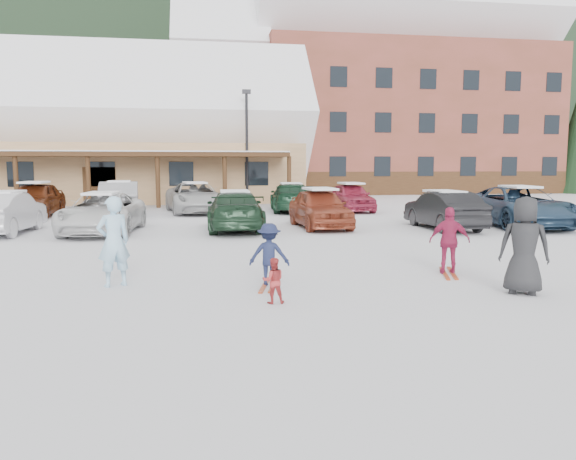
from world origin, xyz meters
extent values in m
plane|color=silver|center=(0.00, 0.00, 0.00)|extent=(160.00, 160.00, 0.00)
cube|color=black|center=(0.00, 85.00, 19.00)|extent=(300.00, 70.00, 38.00)
cube|color=tan|center=(-9.00, 28.00, 1.80)|extent=(28.00, 10.00, 3.60)
cube|color=#422814|center=(-9.00, 21.80, 2.90)|extent=(25.20, 2.60, 0.25)
cube|color=white|center=(-9.00, 28.00, 5.54)|extent=(29.12, 9.69, 9.69)
cube|color=brown|center=(16.00, 38.00, 6.00)|extent=(24.00, 14.00, 12.00)
cube|color=brown|center=(0.50, 38.00, 4.50)|extent=(7.00, 12.60, 9.00)
cube|color=white|center=(16.00, 38.00, 14.69)|extent=(24.96, 13.57, 13.57)
cube|color=#422814|center=(16.00, 31.04, 0.90)|extent=(24.00, 0.10, 1.80)
cylinder|color=black|center=(1.43, 22.94, 3.22)|extent=(0.16, 0.16, 6.43)
cube|color=black|center=(1.43, 22.94, 6.56)|extent=(0.50, 0.25, 0.25)
cylinder|color=black|center=(6.00, 44.00, 0.54)|extent=(0.60, 0.60, 1.08)
cone|color=black|center=(6.00, 44.00, 5.13)|extent=(3.96, 3.96, 8.10)
cylinder|color=black|center=(34.00, 46.00, 0.69)|extent=(0.60, 0.60, 1.38)
cone|color=black|center=(34.00, 46.00, 6.55)|extent=(5.06, 5.06, 10.35)
imported|color=#A3D3EF|center=(-3.14, 0.73, 0.87)|extent=(0.76, 0.66, 1.75)
imported|color=#B03132|center=(-0.29, -1.10, 0.39)|extent=(0.39, 0.30, 0.78)
imported|color=#181F3F|center=(-0.18, 0.31, 0.61)|extent=(0.87, 0.63, 1.22)
cube|color=#AD3D18|center=(-0.18, 0.31, 0.01)|extent=(0.53, 1.41, 0.03)
imported|color=#A9234E|center=(3.78, 0.84, 0.72)|extent=(0.91, 0.60, 1.44)
cube|color=#AD3D18|center=(3.78, 0.84, 0.01)|extent=(0.63, 1.39, 0.03)
imported|color=#252527|center=(4.28, -1.14, 0.89)|extent=(1.04, 0.94, 1.78)
imported|color=silver|center=(-7.98, 9.86, 0.71)|extent=(1.69, 4.39, 1.43)
imported|color=silver|center=(-4.75, 9.62, 0.69)|extent=(2.63, 5.11, 1.38)
imported|color=#1A3421|center=(-0.21, 9.68, 0.70)|extent=(2.10, 4.88, 1.40)
imported|color=#993F26|center=(2.97, 10.01, 0.73)|extent=(1.91, 4.36, 1.46)
imported|color=black|center=(7.35, 8.85, 0.69)|extent=(1.52, 4.21, 1.38)
imported|color=navy|center=(10.51, 9.17, 0.76)|extent=(3.01, 5.68, 1.52)
imported|color=#5A240F|center=(-8.70, 16.29, 0.78)|extent=(1.94, 4.63, 1.56)
imported|color=#9D9DA2|center=(-5.07, 16.53, 0.78)|extent=(2.11, 4.90, 1.57)
imported|color=#B9B9B9|center=(-1.62, 17.34, 0.74)|extent=(3.19, 5.61, 1.48)
imported|color=#163723|center=(3.11, 17.27, 0.71)|extent=(2.43, 5.03, 1.41)
imported|color=#A92B47|center=(6.12, 17.00, 0.71)|extent=(1.76, 4.19, 1.42)
camera|label=1|loc=(-1.55, -10.34, 2.34)|focal=35.00mm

